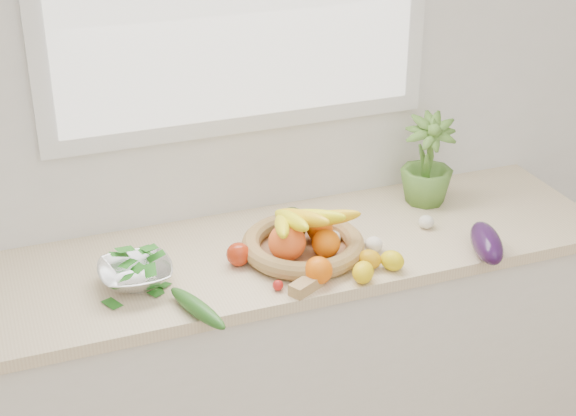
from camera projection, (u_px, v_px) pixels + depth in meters
name	position (u px, v px, depth m)	size (l,w,h in m)	color
back_wall	(239.00, 87.00, 2.86)	(4.50, 0.02, 2.70)	white
counter_cabinet	(272.00, 369.00, 3.02)	(2.20, 0.58, 0.86)	silver
countertop	(271.00, 255.00, 2.82)	(2.24, 0.62, 0.04)	beige
orange_loose	(318.00, 270.00, 2.61)	(0.09, 0.09, 0.09)	#F86607
lemon_a	(392.00, 260.00, 2.69)	(0.06, 0.08, 0.06)	yellow
lemon_b	(363.00, 272.00, 2.63)	(0.06, 0.08, 0.06)	yellow
lemon_c	(370.00, 259.00, 2.70)	(0.06, 0.08, 0.06)	orange
apple	(238.00, 254.00, 2.71)	(0.07, 0.07, 0.07)	#AA290D
ginger	(306.00, 285.00, 2.59)	(0.11, 0.05, 0.04)	tan
garlic_a	(426.00, 222.00, 2.94)	(0.05, 0.05, 0.04)	silver
garlic_b	(333.00, 238.00, 2.84)	(0.05, 0.05, 0.05)	beige
garlic_c	(374.00, 244.00, 2.79)	(0.06, 0.06, 0.05)	white
eggplant	(487.00, 243.00, 2.76)	(0.09, 0.23, 0.09)	#280E36
cucumber	(197.00, 308.00, 2.47)	(0.05, 0.26, 0.05)	#1E5A1A
radish	(278.00, 285.00, 2.59)	(0.03, 0.03, 0.03)	red
potted_herb	(427.00, 161.00, 3.06)	(0.18, 0.18, 0.33)	#4F7E2D
fruit_basket	(302.00, 239.00, 2.76)	(0.50, 0.50, 0.19)	#A67449
colander_with_spinach	(135.00, 269.00, 2.59)	(0.23, 0.23, 0.12)	silver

